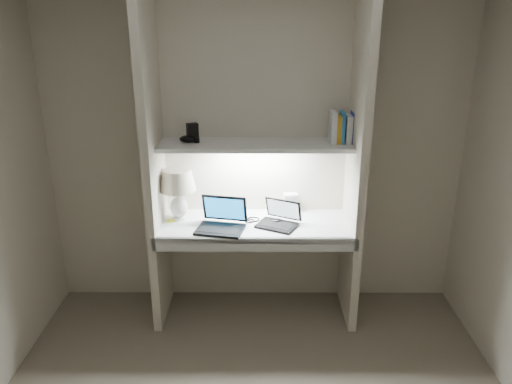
{
  "coord_description": "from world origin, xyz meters",
  "views": [
    {
      "loc": [
        0.02,
        -2.21,
        2.28
      ],
      "look_at": [
        0.01,
        1.05,
        1.08
      ],
      "focal_mm": 35.0,
      "sensor_mm": 36.0,
      "label": 1
    }
  ],
  "objects_px": {
    "table_lamp": "(178,186)",
    "book_row": "(344,128)",
    "laptop_netbook": "(279,219)",
    "laptop_main": "(222,221)",
    "speaker": "(290,203)"
  },
  "relations": [
    {
      "from": "table_lamp",
      "to": "laptop_netbook",
      "type": "height_order",
      "value": "table_lamp"
    },
    {
      "from": "laptop_main",
      "to": "laptop_netbook",
      "type": "relative_size",
      "value": 1.07
    },
    {
      "from": "table_lamp",
      "to": "speaker",
      "type": "height_order",
      "value": "table_lamp"
    },
    {
      "from": "laptop_netbook",
      "to": "table_lamp",
      "type": "bearing_deg",
      "value": -161.39
    },
    {
      "from": "laptop_main",
      "to": "speaker",
      "type": "bearing_deg",
      "value": 42.78
    },
    {
      "from": "laptop_main",
      "to": "laptop_netbook",
      "type": "height_order",
      "value": "laptop_main"
    },
    {
      "from": "table_lamp",
      "to": "book_row",
      "type": "xyz_separation_m",
      "value": [
        1.23,
        0.04,
        0.43
      ]
    },
    {
      "from": "table_lamp",
      "to": "laptop_netbook",
      "type": "relative_size",
      "value": 1.1
    },
    {
      "from": "laptop_main",
      "to": "laptop_netbook",
      "type": "xyz_separation_m",
      "value": [
        0.42,
        0.06,
        -0.01
      ]
    },
    {
      "from": "table_lamp",
      "to": "speaker",
      "type": "distance_m",
      "value": 0.89
    },
    {
      "from": "speaker",
      "to": "laptop_netbook",
      "type": "bearing_deg",
      "value": -120.89
    },
    {
      "from": "table_lamp",
      "to": "book_row",
      "type": "distance_m",
      "value": 1.3
    },
    {
      "from": "speaker",
      "to": "book_row",
      "type": "relative_size",
      "value": 0.68
    },
    {
      "from": "speaker",
      "to": "book_row",
      "type": "bearing_deg",
      "value": -26.11
    },
    {
      "from": "laptop_main",
      "to": "laptop_netbook",
      "type": "distance_m",
      "value": 0.43
    }
  ]
}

